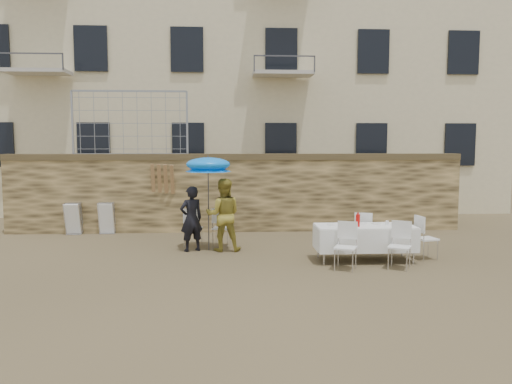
{
  "coord_description": "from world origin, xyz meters",
  "views": [
    {
      "loc": [
        -0.28,
        -9.38,
        2.51
      ],
      "look_at": [
        0.4,
        2.2,
        1.4
      ],
      "focal_mm": 35.0,
      "sensor_mm": 36.0,
      "label": 1
    }
  ],
  "objects": [
    {
      "name": "chair_stack_left",
      "position": [
        -4.54,
        4.74,
        0.46
      ],
      "size": [
        0.46,
        0.4,
        0.92
      ],
      "primitive_type": null,
      "color": "white",
      "rests_on": "ground"
    },
    {
      "name": "banquet_table",
      "position": [
        2.68,
        1.06,
        0.73
      ],
      "size": [
        2.1,
        0.85,
        0.78
      ],
      "color": "white",
      "rests_on": "ground"
    },
    {
      "name": "chair_stack_right",
      "position": [
        -3.64,
        4.74,
        0.46
      ],
      "size": [
        0.46,
        0.32,
        0.92
      ],
      "primitive_type": null,
      "color": "white",
      "rests_on": "ground"
    },
    {
      "name": "stone_wall",
      "position": [
        0.0,
        5.0,
        1.1
      ],
      "size": [
        13.0,
        0.5,
        2.2
      ],
      "primitive_type": "cube",
      "color": "olive",
      "rests_on": "ground"
    },
    {
      "name": "umbrella",
      "position": [
        -0.72,
        2.37,
        1.98
      ],
      "size": [
        1.08,
        1.08,
        2.09
      ],
      "color": "#3F3F44",
      "rests_on": "ground"
    },
    {
      "name": "woman_dress",
      "position": [
        -0.37,
        2.27,
        0.86
      ],
      "size": [
        0.83,
        0.65,
        1.71
      ],
      "primitive_type": "imported",
      "rotation": [
        0.0,
        0.0,
        3.14
      ],
      "color": "gold",
      "rests_on": "ground"
    },
    {
      "name": "couple_chair_right",
      "position": [
        -0.42,
        2.82,
        0.48
      ],
      "size": [
        0.57,
        0.57,
        0.96
      ],
      "primitive_type": null,
      "rotation": [
        0.0,
        0.0,
        2.94
      ],
      "color": "white",
      "rests_on": "ground"
    },
    {
      "name": "table_chair_front_right",
      "position": [
        3.18,
        0.31,
        0.48
      ],
      "size": [
        0.65,
        0.65,
        0.96
      ],
      "primitive_type": null,
      "rotation": [
        0.0,
        0.0,
        -0.52
      ],
      "color": "white",
      "rests_on": "ground"
    },
    {
      "name": "ground",
      "position": [
        0.0,
        0.0,
        0.0
      ],
      "size": [
        80.0,
        80.0,
        0.0
      ],
      "primitive_type": "plane",
      "color": "brown",
      "rests_on": "ground"
    },
    {
      "name": "table_chair_back",
      "position": [
        2.88,
        1.86,
        0.48
      ],
      "size": [
        0.61,
        0.61,
        0.96
      ],
      "primitive_type": null,
      "rotation": [
        0.0,
        0.0,
        2.8
      ],
      "color": "white",
      "rests_on": "ground"
    },
    {
      "name": "soda_bottle",
      "position": [
        2.48,
        0.91,
        0.91
      ],
      "size": [
        0.09,
        0.09,
        0.26
      ],
      "primitive_type": "cylinder",
      "color": "red",
      "rests_on": "banquet_table"
    },
    {
      "name": "table_chair_front_left",
      "position": [
        2.08,
        0.31,
        0.48
      ],
      "size": [
        0.64,
        0.64,
        0.96
      ],
      "primitive_type": null,
      "rotation": [
        0.0,
        0.0,
        -0.43
      ],
      "color": "white",
      "rests_on": "ground"
    },
    {
      "name": "wood_planks",
      "position": [
        -2.04,
        4.81,
        1.0
      ],
      "size": [
        0.7,
        0.2,
        2.0
      ],
      "primitive_type": null,
      "color": "#A37749",
      "rests_on": "ground"
    },
    {
      "name": "couple_chair_left",
      "position": [
        -1.12,
        2.82,
        0.48
      ],
      "size": [
        0.55,
        0.55,
        0.96
      ],
      "primitive_type": null,
      "rotation": [
        0.0,
        0.0,
        2.98
      ],
      "color": "white",
      "rests_on": "ground"
    },
    {
      "name": "table_chair_side",
      "position": [
        4.08,
        1.16,
        0.48
      ],
      "size": [
        0.56,
        0.56,
        0.96
      ],
      "primitive_type": null,
      "rotation": [
        0.0,
        0.0,
        1.76
      ],
      "color": "white",
      "rests_on": "ground"
    },
    {
      "name": "man_suit",
      "position": [
        -1.12,
        2.27,
        0.77
      ],
      "size": [
        0.67,
        0.58,
        1.54
      ],
      "primitive_type": "imported",
      "rotation": [
        0.0,
        0.0,
        3.61
      ],
      "color": "black",
      "rests_on": "ground"
    },
    {
      "name": "apartment_building",
      "position": [
        0.0,
        12.0,
        7.5
      ],
      "size": [
        20.0,
        8.0,
        15.0
      ],
      "primitive_type": "cube",
      "color": "beige",
      "rests_on": "ground"
    },
    {
      "name": "chain_link_fence",
      "position": [
        -3.0,
        5.0,
        3.1
      ],
      "size": [
        3.2,
        0.06,
        1.8
      ],
      "primitive_type": null,
      "color": "gray",
      "rests_on": "stone_wall"
    }
  ]
}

